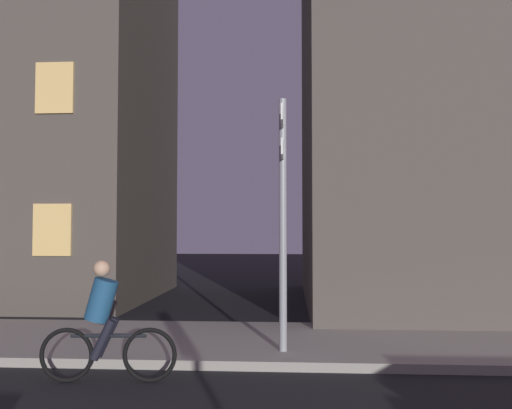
% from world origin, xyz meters
% --- Properties ---
extents(sidewalk_kerb, '(40.00, 3.26, 0.14)m').
position_xyz_m(sidewalk_kerb, '(0.00, 6.88, 0.07)').
color(sidewalk_kerb, gray).
rests_on(sidewalk_kerb, ground_plane).
extents(signpost, '(0.12, 1.46, 3.94)m').
position_xyz_m(signpost, '(1.23, 5.96, 2.47)').
color(signpost, gray).
rests_on(signpost, sidewalk_kerb).
extents(cyclist, '(1.82, 0.35, 1.61)m').
position_xyz_m(cyclist, '(-1.12, 4.59, 0.75)').
color(cyclist, black).
rests_on(cyclist, ground_plane).
extents(building_right_block, '(10.84, 9.15, 14.33)m').
position_xyz_m(building_right_block, '(7.18, 12.36, 7.16)').
color(building_right_block, '#4C443D').
rests_on(building_right_block, ground_plane).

